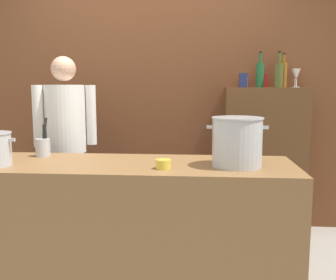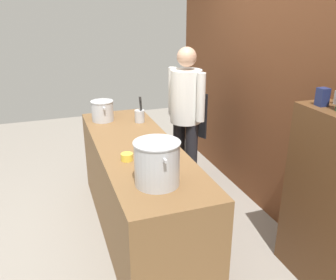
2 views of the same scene
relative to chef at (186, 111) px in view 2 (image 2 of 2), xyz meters
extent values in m
plane|color=gray|center=(0.65, -0.74, -0.96)|extent=(8.00, 8.00, 0.00)
cube|color=brown|center=(0.65, 0.66, 0.54)|extent=(4.40, 0.10, 3.00)
cube|color=brown|center=(0.65, -0.74, -0.51)|extent=(2.26, 0.70, 0.90)
cube|color=brown|center=(1.78, 0.45, -0.27)|extent=(0.76, 0.32, 1.40)
cylinder|color=black|center=(0.09, 0.03, -0.54)|extent=(0.14, 0.14, 0.84)
cylinder|color=black|center=(-0.09, -0.04, -0.54)|extent=(0.14, 0.14, 0.84)
cylinder|color=white|center=(0.00, 0.00, 0.17)|extent=(0.34, 0.34, 0.58)
cube|color=black|center=(-0.07, 0.16, -0.07)|extent=(0.28, 0.13, 0.52)
cylinder|color=white|center=(0.20, 0.08, 0.19)|extent=(0.09, 0.09, 0.52)
cylinder|color=white|center=(-0.20, -0.09, 0.19)|extent=(0.09, 0.09, 0.52)
sphere|color=tan|center=(0.00, 0.00, 0.59)|extent=(0.21, 0.21, 0.21)
cylinder|color=#B7BABF|center=(1.39, -0.78, 0.09)|extent=(0.31, 0.31, 0.31)
cylinder|color=#B7BABF|center=(1.39, -0.78, 0.25)|extent=(0.33, 0.33, 0.01)
cube|color=#B7BABF|center=(1.22, -0.78, 0.19)|extent=(0.04, 0.02, 0.02)
cube|color=#B7BABF|center=(1.57, -0.78, 0.19)|extent=(0.04, 0.02, 0.02)
cylinder|color=#B7BABF|center=(-0.16, -0.90, 0.04)|extent=(0.23, 0.23, 0.21)
cylinder|color=#B7BABF|center=(-0.16, -0.90, 0.15)|extent=(0.24, 0.24, 0.01)
cube|color=#B7BABF|center=(-0.30, -0.90, 0.11)|extent=(0.04, 0.02, 0.02)
cube|color=#B7BABF|center=(-0.03, -0.90, 0.11)|extent=(0.04, 0.02, 0.02)
cylinder|color=#B7BABF|center=(0.02, -0.54, 0.00)|extent=(0.10, 0.10, 0.13)
cylinder|color=#262626|center=(0.04, -0.53, 0.09)|extent=(0.02, 0.04, 0.26)
cylinder|color=#262626|center=(0.02, -0.52, 0.06)|extent=(0.02, 0.01, 0.21)
cylinder|color=#262626|center=(0.03, -0.52, 0.09)|extent=(0.06, 0.04, 0.26)
cylinder|color=yellow|center=(0.93, -0.89, -0.04)|extent=(0.10, 0.10, 0.06)
cube|color=navy|center=(1.55, 0.40, 0.50)|extent=(0.07, 0.07, 0.13)
camera|label=1|loc=(1.15, -3.20, 0.44)|focal=40.85mm
camera|label=2|loc=(3.51, -1.45, 1.13)|focal=38.04mm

